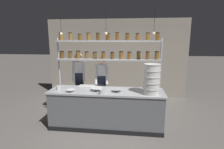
# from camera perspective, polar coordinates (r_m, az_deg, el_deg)

# --- Properties ---
(ground_plane) EXTENTS (40.00, 40.00, 0.00)m
(ground_plane) POSITION_cam_1_polar(r_m,az_deg,el_deg) (4.53, -1.86, -16.46)
(ground_plane) COLOR slate
(back_wall) EXTENTS (5.13, 0.12, 2.85)m
(back_wall) POSITION_cam_1_polar(r_m,az_deg,el_deg) (6.55, 1.37, 5.28)
(back_wall) COLOR #9E9384
(back_wall) RESTS_ON ground_plane
(prep_counter) EXTENTS (2.73, 0.76, 0.92)m
(prep_counter) POSITION_cam_1_polar(r_m,az_deg,el_deg) (4.33, -1.90, -11.08)
(prep_counter) COLOR slate
(prep_counter) RESTS_ON ground_plane
(spice_shelf_unit) EXTENTS (2.61, 0.28, 2.29)m
(spice_shelf_unit) POSITION_cam_1_polar(r_m,az_deg,el_deg) (4.34, -1.43, 7.43)
(spice_shelf_unit) COLOR #ADAFB5
(spice_shelf_unit) RESTS_ON ground_plane
(chef_left) EXTENTS (0.40, 0.33, 1.75)m
(chef_left) POSITION_cam_1_polar(r_m,az_deg,el_deg) (5.00, -10.61, -1.50)
(chef_left) COLOR black
(chef_left) RESTS_ON ground_plane
(chef_center) EXTENTS (0.39, 0.31, 1.69)m
(chef_center) POSITION_cam_1_polar(r_m,az_deg,el_deg) (4.75, -3.39, -2.52)
(chef_center) COLOR black
(chef_center) RESTS_ON ground_plane
(container_stack) EXTENTS (0.36, 0.36, 0.68)m
(container_stack) POSITION_cam_1_polar(r_m,az_deg,el_deg) (3.92, 12.84, -1.51)
(container_stack) COLOR white
(container_stack) RESTS_ON prep_counter
(cutting_board) EXTENTS (0.40, 0.26, 0.02)m
(cutting_board) POSITION_cam_1_polar(r_m,az_deg,el_deg) (4.55, -8.29, -3.81)
(cutting_board) COLOR silver
(cutting_board) RESTS_ON prep_counter
(prep_bowl_near_left) EXTENTS (0.29, 0.29, 0.08)m
(prep_bowl_near_left) POSITION_cam_1_polar(r_m,az_deg,el_deg) (4.15, -4.97, -4.84)
(prep_bowl_near_left) COLOR white
(prep_bowl_near_left) RESTS_ON prep_counter
(prep_bowl_center_front) EXTENTS (0.23, 0.23, 0.06)m
(prep_bowl_center_front) POSITION_cam_1_polar(r_m,az_deg,el_deg) (4.06, 1.61, -5.25)
(prep_bowl_center_front) COLOR #B2B7BC
(prep_bowl_center_front) RESTS_ON prep_counter
(prep_bowl_center_back) EXTENTS (0.21, 0.21, 0.06)m
(prep_bowl_center_back) POSITION_cam_1_polar(r_m,az_deg,el_deg) (4.17, -13.33, -5.18)
(prep_bowl_center_back) COLOR white
(prep_bowl_center_back) RESTS_ON prep_counter
(serving_cup_front) EXTENTS (0.07, 0.07, 0.11)m
(serving_cup_front) POSITION_cam_1_polar(r_m,az_deg,el_deg) (4.40, -17.13, -4.17)
(serving_cup_front) COLOR silver
(serving_cup_front) RESTS_ON prep_counter
(serving_cup_by_board) EXTENTS (0.08, 0.08, 0.11)m
(serving_cup_by_board) POSITION_cam_1_polar(r_m,az_deg,el_deg) (3.88, -3.67, -5.71)
(serving_cup_by_board) COLOR #B2B7BC
(serving_cup_by_board) RESTS_ON prep_counter
(pendant_light_row) EXTENTS (2.16, 0.07, 0.59)m
(pendant_light_row) POSITION_cam_1_polar(r_m,az_deg,el_deg) (4.01, -1.95, 13.54)
(pendant_light_row) COLOR black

